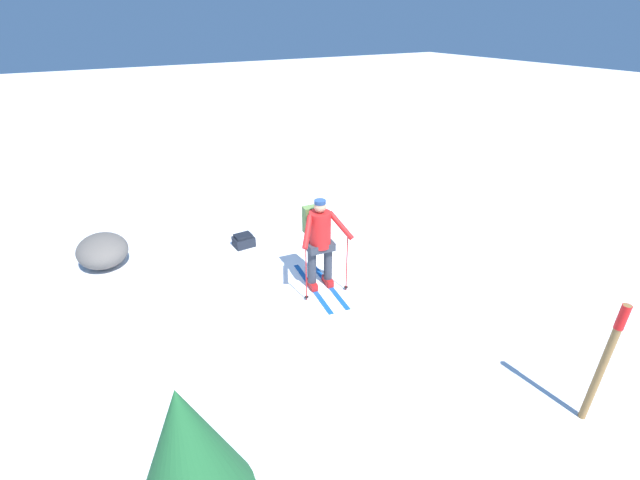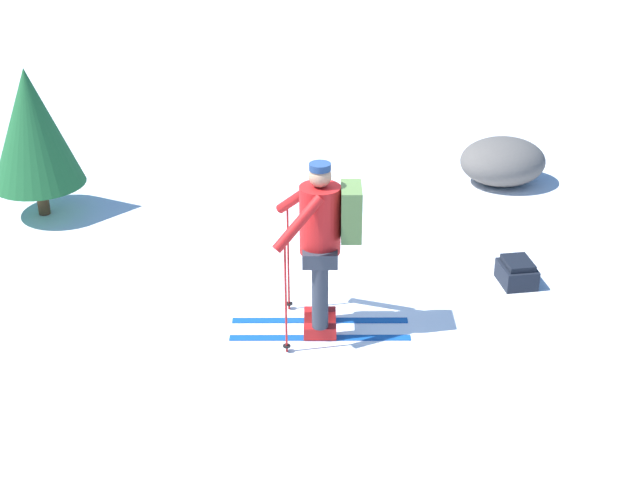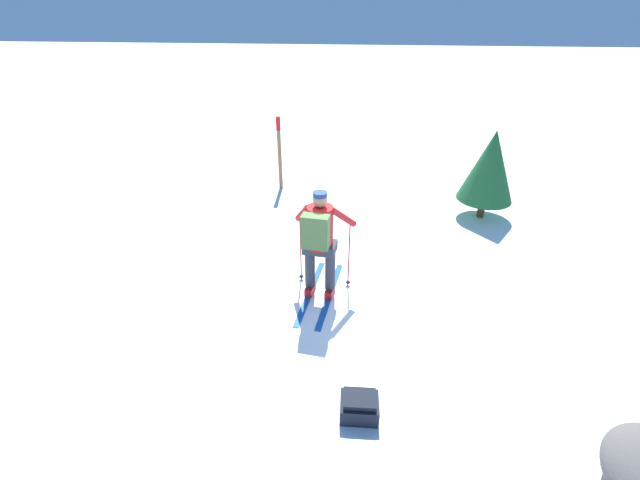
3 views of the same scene
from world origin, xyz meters
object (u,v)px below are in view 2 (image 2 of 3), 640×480
rock_boulder (503,161)px  pine_tree (32,128)px  skier (324,236)px  dropped_backpack (517,273)px

rock_boulder → pine_tree: bearing=2.5°
rock_boulder → pine_tree: pine_tree is taller
skier → rock_boulder: 4.31m
skier → rock_boulder: bearing=-130.0°
rock_boulder → pine_tree: 5.79m
rock_boulder → skier: bearing=50.0°
skier → pine_tree: 4.25m
skier → rock_boulder: (-2.74, -3.26, -0.68)m
skier → pine_tree: size_ratio=0.96×
dropped_backpack → pine_tree: (5.07, -2.36, 0.96)m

